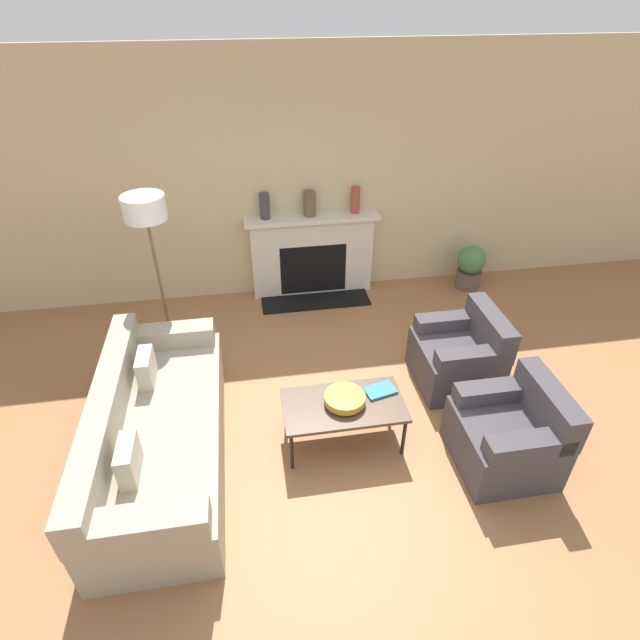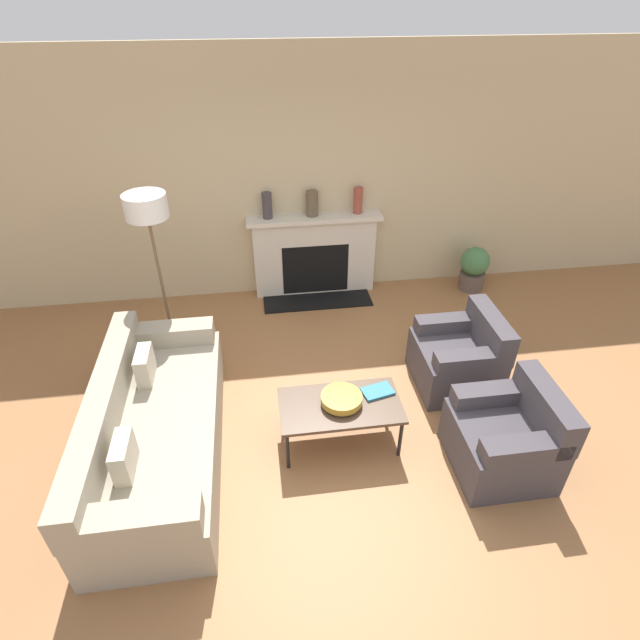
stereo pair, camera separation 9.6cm
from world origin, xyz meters
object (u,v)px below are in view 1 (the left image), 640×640
(armchair_far, at_px, (460,356))
(mantel_vase_center_right, at_px, (355,200))
(fireplace, at_px, (312,256))
(armchair_near, at_px, (509,435))
(bowl, at_px, (345,398))
(couch, at_px, (157,434))
(mantel_vase_center_left, at_px, (309,204))
(book, at_px, (380,390))
(floor_lamp, at_px, (147,220))
(potted_plant, at_px, (470,266))
(coffee_table, at_px, (344,407))
(mantel_vase_left, at_px, (265,206))

(armchair_far, relative_size, mantel_vase_center_right, 2.48)
(fireplace, bearing_deg, armchair_far, -58.91)
(armchair_near, bearing_deg, bowl, -109.47)
(couch, xyz_separation_m, mantel_vase_center_left, (1.65, 2.55, 0.90))
(book, relative_size, mantel_vase_center_right, 0.94)
(book, bearing_deg, floor_lamp, 128.48)
(mantel_vase_center_right, xyz_separation_m, potted_plant, (1.52, -0.23, -0.90))
(mantel_vase_center_left, bearing_deg, bowl, -91.84)
(couch, xyz_separation_m, armchair_far, (2.86, 0.57, 0.01))
(bowl, bearing_deg, couch, 178.98)
(couch, distance_m, bowl, 1.58)
(armchair_far, bearing_deg, mantel_vase_center_left, -148.58)
(floor_lamp, bearing_deg, bowl, -45.08)
(couch, height_order, coffee_table, couch)
(fireplace, bearing_deg, mantel_vase_center_left, 148.49)
(armchair_near, xyz_separation_m, armchair_far, (0.00, 1.05, 0.00))
(floor_lamp, distance_m, mantel_vase_center_right, 2.46)
(armchair_far, bearing_deg, couch, -78.80)
(mantel_vase_center_left, relative_size, mantel_vase_center_right, 0.94)
(armchair_near, height_order, mantel_vase_center_right, mantel_vase_center_right)
(bowl, height_order, mantel_vase_left, mantel_vase_left)
(armchair_near, xyz_separation_m, coffee_table, (-1.30, 0.45, 0.09))
(armchair_far, relative_size, mantel_vase_left, 2.56)
(armchair_near, relative_size, mantel_vase_left, 2.56)
(floor_lamp, xyz_separation_m, mantel_vase_left, (1.16, 0.96, -0.31))
(floor_lamp, bearing_deg, potted_plant, 11.07)
(bowl, relative_size, mantel_vase_center_right, 1.11)
(book, distance_m, floor_lamp, 2.69)
(mantel_vase_center_right, bearing_deg, bowl, -103.88)
(couch, relative_size, mantel_vase_left, 7.39)
(couch, height_order, floor_lamp, floor_lamp)
(book, relative_size, mantel_vase_center_left, 0.99)
(armchair_far, distance_m, mantel_vase_left, 2.78)
(fireplace, relative_size, armchair_far, 2.07)
(armchair_near, height_order, floor_lamp, floor_lamp)
(armchair_far, distance_m, potted_plant, 1.96)
(armchair_far, distance_m, book, 1.09)
(fireplace, relative_size, couch, 0.72)
(fireplace, relative_size, coffee_table, 1.58)
(armchair_far, bearing_deg, floor_lamp, -109.33)
(mantel_vase_center_left, bearing_deg, coffee_table, -92.06)
(armchair_far, bearing_deg, book, -62.25)
(mantel_vase_left, height_order, mantel_vase_center_right, mantel_vase_center_right)
(floor_lamp, distance_m, potted_plant, 4.02)
(armchair_far, height_order, bowl, armchair_far)
(fireplace, height_order, bowl, fireplace)
(potted_plant, bearing_deg, floor_lamp, -168.93)
(mantel_vase_center_left, bearing_deg, armchair_near, -68.24)
(armchair_near, bearing_deg, fireplace, -158.55)
(mantel_vase_left, bearing_deg, bowl, -80.15)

